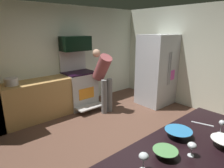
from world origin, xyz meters
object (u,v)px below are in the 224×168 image
at_px(person_cook, 103,76).
at_px(stock_pot, 11,82).
at_px(mixing_bowl_small, 178,133).
at_px(wine_glass_mid, 192,146).
at_px(refrigerator, 157,70).
at_px(wine_glass_near, 222,124).
at_px(wine_glass_far, 144,157).
at_px(oven_range, 80,88).
at_px(microwave, 76,43).
at_px(mixing_bowl_large, 165,153).

relative_size(person_cook, stock_pot, 5.79).
xyz_separation_m(mixing_bowl_small, wine_glass_mid, (-0.20, -0.25, 0.06)).
relative_size(refrigerator, person_cook, 1.22).
relative_size(wine_glass_near, wine_glass_far, 0.98).
distance_m(oven_range, person_cook, 0.81).
distance_m(mixing_bowl_small, wine_glass_far, 0.69).
height_order(wine_glass_far, stock_pot, wine_glass_far).
bearing_deg(wine_glass_far, oven_range, 66.98).
xyz_separation_m(person_cook, stock_pot, (-1.91, 0.64, 0.07)).
height_order(person_cook, wine_glass_mid, person_cook).
distance_m(wine_glass_near, wine_glass_far, 1.11).
distance_m(refrigerator, wine_glass_far, 3.90).
distance_m(refrigerator, stock_pot, 3.55).
relative_size(mixing_bowl_small, wine_glass_near, 1.77).
xyz_separation_m(person_cook, mixing_bowl_small, (-1.06, -2.66, 0.03)).
bearing_deg(refrigerator, microwave, 144.76).
relative_size(oven_range, microwave, 2.01).
bearing_deg(wine_glass_near, stock_pot, 109.35).
height_order(person_cook, stock_pot, person_cook).
bearing_deg(person_cook, wine_glass_far, -122.37).
relative_size(mixing_bowl_large, wine_glass_mid, 1.65).
bearing_deg(refrigerator, stock_pot, 160.94).
bearing_deg(person_cook, microwave, 113.04).
relative_size(mixing_bowl_large, wine_glass_far, 1.38).
bearing_deg(person_cook, mixing_bowl_large, -117.78).
height_order(person_cook, mixing_bowl_large, person_cook).
bearing_deg(refrigerator, wine_glass_near, -130.84).
xyz_separation_m(oven_range, microwave, (0.00, 0.09, 1.16)).
relative_size(oven_range, mixing_bowl_large, 6.52).
xyz_separation_m(microwave, refrigerator, (1.75, -1.24, -0.73)).
xyz_separation_m(wine_glass_near, wine_glass_far, (-1.10, 0.18, 0.01)).
bearing_deg(mixing_bowl_small, microwave, 77.43).
relative_size(person_cook, wine_glass_near, 9.47).
distance_m(oven_range, refrigerator, 2.14).
height_order(refrigerator, wine_glass_mid, refrigerator).
bearing_deg(oven_range, wine_glass_far, -113.02).
bearing_deg(wine_glass_near, mixing_bowl_large, 168.20).
relative_size(microwave, refrigerator, 0.39).
relative_size(mixing_bowl_small, stock_pot, 1.08).
bearing_deg(stock_pot, oven_range, -0.46).
bearing_deg(microwave, wine_glass_far, -112.46).
bearing_deg(wine_glass_mid, wine_glass_near, -1.86).
height_order(microwave, stock_pot, microwave).
relative_size(mixing_bowl_large, mixing_bowl_small, 0.79).
distance_m(wine_glass_near, wine_glass_mid, 0.62).
xyz_separation_m(mixing_bowl_large, wine_glass_mid, (0.19, -0.15, 0.07)).
height_order(wine_glass_near, stock_pot, wine_glass_near).
height_order(mixing_bowl_large, wine_glass_near, wine_glass_near).
bearing_deg(wine_glass_near, mixing_bowl_small, 146.47).
xyz_separation_m(oven_range, mixing_bowl_large, (-1.15, -3.40, 0.43)).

